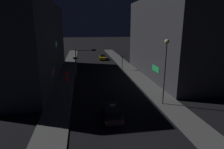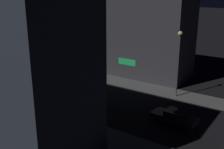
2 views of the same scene
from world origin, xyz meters
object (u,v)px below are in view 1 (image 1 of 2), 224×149
Objects in this scene: traffic_light_overhead at (84,55)px; traffic_light_right_kerb at (122,59)px; street_lamp_near_block at (166,60)px; sign_pole_left at (67,84)px; far_car at (103,57)px; taxi at (112,112)px; traffic_light_left_kerb at (76,63)px.

traffic_light_overhead is 8.21m from traffic_light_right_kerb.
traffic_light_overhead reaches higher than traffic_light_right_kerb.
sign_pole_left is at bearing 168.29° from street_lamp_near_block.
far_car is 33.58m from street_lamp_near_block.
taxi is 1.32× the size of traffic_light_right_kerb.
far_car is 0.95× the size of traffic_light_overhead.
far_car is at bearing 85.31° from taxi.
street_lamp_near_block reaches higher than far_car.
taxi is at bearing -45.77° from sign_pole_left.
street_lamp_near_block reaches higher than traffic_light_left_kerb.
traffic_light_left_kerb is (-7.06, -17.78, 1.98)m from far_car.
traffic_light_overhead reaches higher than far_car.
traffic_light_overhead is 1.28× the size of traffic_light_left_kerb.
traffic_light_overhead is at bearing -175.93° from traffic_light_right_kerb.
sign_pole_left is (-10.43, -16.64, 0.07)m from traffic_light_right_kerb.
sign_pole_left is at bearing -122.09° from traffic_light_right_kerb.
sign_pole_left reaches higher than traffic_light_right_kerb.
traffic_light_overhead reaches higher than sign_pole_left.
traffic_light_left_kerb is 0.95× the size of sign_pole_left.
far_car is 1.21× the size of traffic_light_left_kerb.
traffic_light_left_kerb is 18.89m from street_lamp_near_block.
traffic_light_left_kerb is at bearing 125.33° from street_lamp_near_block.
sign_pole_left is (-2.31, -16.06, -0.98)m from traffic_light_overhead.
taxi is at bearing -158.95° from street_lamp_near_block.
traffic_light_overhead is at bearing 116.40° from street_lamp_near_block.
far_car is at bearing 100.94° from traffic_light_right_kerb.
traffic_light_left_kerb reaches higher than traffic_light_right_kerb.
street_lamp_near_block is (11.46, -2.38, 2.98)m from sign_pole_left.
traffic_light_right_kerb is 0.44× the size of street_lamp_near_block.
traffic_light_left_kerb is 12.88m from sign_pole_left.
traffic_light_overhead is 3.69m from traffic_light_left_kerb.
far_car is 31.66m from sign_pole_left.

